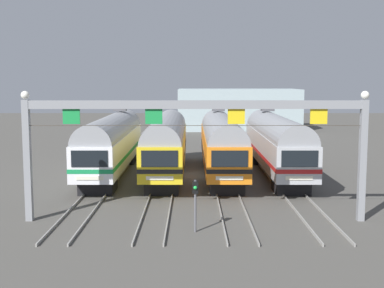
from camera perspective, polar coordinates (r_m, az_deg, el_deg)
ground_plane at (r=41.38m, az=-0.04°, el=-3.45°), size 160.00×160.00×0.00m
track_bed at (r=58.18m, az=-0.11°, el=-0.35°), size 14.54×70.00×0.15m
commuter_train_white at (r=41.47m, az=-9.08°, el=0.24°), size 2.88×18.06×5.05m
commuter_train_yellow at (r=41.03m, az=-3.08°, el=0.24°), size 2.88×18.06×4.77m
commuter_train_orange at (r=41.05m, az=3.00°, el=0.24°), size 2.88×18.06×5.05m
commuter_train_stainless at (r=41.52m, az=8.99°, el=0.24°), size 2.88×18.06×5.05m
catenary_gantry at (r=27.30m, az=0.07°, el=2.03°), size 18.28×0.44×6.97m
yard_signal_mast at (r=25.70m, az=0.10°, el=-5.72°), size 0.28×0.35×2.63m
maintenance_building at (r=81.04m, az=4.80°, el=3.85°), size 18.46×10.00×6.22m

